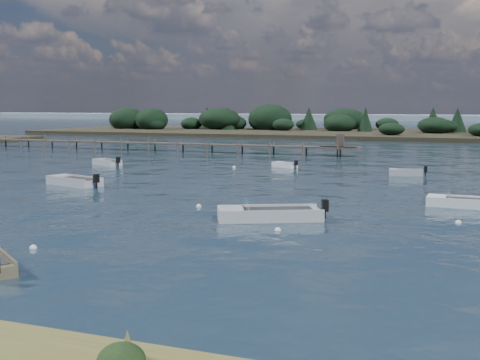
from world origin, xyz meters
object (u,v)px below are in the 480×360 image
at_px(jetty, 152,143).
at_px(tender_far_grey_b, 406,174).
at_px(dinghy_mid_grey, 74,183).
at_px(tender_far_white, 285,166).
at_px(dinghy_mid_white_b, 466,204).
at_px(tender_far_grey, 107,164).
at_px(dinghy_mid_white_a, 269,216).

bearing_deg(jetty, tender_far_grey_b, -27.37).
xyz_separation_m(dinghy_mid_grey, jetty, (-11.97, 33.86, 0.81)).
height_order(tender_far_grey_b, jetty, jetty).
xyz_separation_m(tender_far_white, jetty, (-23.29, 15.32, 0.84)).
bearing_deg(dinghy_mid_white_b, jetty, 139.72).
height_order(tender_far_grey, dinghy_mid_white_b, dinghy_mid_white_b).
relative_size(tender_far_grey_b, dinghy_mid_grey, 0.62).
xyz_separation_m(tender_far_grey_b, tender_far_grey, (-29.44, -1.53, 0.02)).
distance_m(tender_far_white, jetty, 27.89).
xyz_separation_m(tender_far_grey_b, dinghy_mid_white_b, (4.94, -15.78, 0.00)).
height_order(tender_far_grey_b, tender_far_grey, tender_far_grey).
height_order(tender_far_grey_b, dinghy_mid_white_a, dinghy_mid_white_a).
distance_m(dinghy_mid_white_a, jetty, 51.78).
bearing_deg(dinghy_mid_white_a, tender_far_white, 104.66).
relative_size(tender_far_grey_b, dinghy_mid_white_b, 0.66).
distance_m(dinghy_mid_grey, jetty, 35.92).
xyz_separation_m(dinghy_mid_white_b, tender_far_white, (-16.81, 18.66, -0.02)).
bearing_deg(jetty, tender_far_white, -33.34).
xyz_separation_m(dinghy_mid_white_b, jetty, (-40.09, 33.98, 0.83)).
bearing_deg(tender_far_grey, dinghy_mid_white_b, -22.51).
bearing_deg(dinghy_mid_grey, tender_far_white, 58.61).
relative_size(dinghy_mid_grey, jetty, 0.08).
bearing_deg(dinghy_mid_white_b, dinghy_mid_white_a, -140.75).
bearing_deg(jetty, dinghy_mid_white_a, -54.23).
bearing_deg(tender_far_white, dinghy_mid_white_b, -47.98).
relative_size(dinghy_mid_white_b, tender_far_white, 1.70).
bearing_deg(dinghy_mid_grey, dinghy_mid_white_b, -0.24).
height_order(dinghy_mid_grey, dinghy_mid_white_a, dinghy_mid_white_a).
bearing_deg(tender_far_white, jetty, 146.66).
bearing_deg(dinghy_mid_grey, tender_far_grey, 113.89).
distance_m(tender_far_grey_b, dinghy_mid_grey, 27.98).
bearing_deg(dinghy_mid_white_a, tender_far_grey_b, 78.40).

